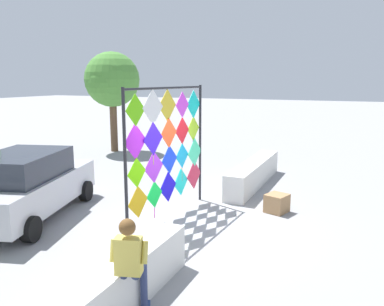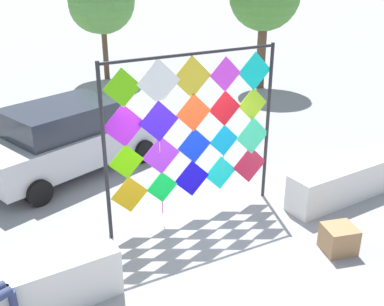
% 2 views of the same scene
% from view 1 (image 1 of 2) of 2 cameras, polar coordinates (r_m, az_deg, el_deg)
% --- Properties ---
extents(ground, '(120.00, 120.00, 0.00)m').
position_cam_1_polar(ground, '(9.44, 0.14, -10.60)').
color(ground, gray).
extents(plaza_ledge_left, '(4.46, 0.63, 0.79)m').
position_cam_1_polar(plaza_ledge_left, '(5.88, -14.01, -20.77)').
color(plaza_ledge_left, silver).
rests_on(plaza_ledge_left, ground).
extents(plaza_ledge_right, '(4.46, 0.63, 0.79)m').
position_cam_1_polar(plaza_ledge_right, '(12.96, 9.09, -2.96)').
color(plaza_ledge_right, silver).
rests_on(plaza_ledge_right, ground).
extents(kite_display_rack, '(3.50, 0.30, 3.29)m').
position_cam_1_polar(kite_display_rack, '(9.45, -3.46, 1.40)').
color(kite_display_rack, '#232328').
rests_on(kite_display_rack, ground).
extents(seated_vendor, '(0.77, 0.58, 1.63)m').
position_cam_1_polar(seated_vendor, '(5.62, -8.89, -15.33)').
color(seated_vendor, navy).
rests_on(seated_vendor, ground).
extents(parked_car, '(4.66, 2.99, 1.67)m').
position_cam_1_polar(parked_car, '(10.58, -23.34, -4.31)').
color(parked_car, '#B7B7BC').
rests_on(parked_car, ground).
extents(cardboard_box_large, '(0.67, 0.65, 0.48)m').
position_cam_1_polar(cardboard_box_large, '(10.49, 12.38, -7.23)').
color(cardboard_box_large, '#9E754C').
rests_on(cardboard_box_large, ground).
extents(tree_broadleaf, '(2.63, 2.59, 4.74)m').
position_cam_1_polar(tree_broadleaf, '(18.92, -11.71, 10.53)').
color(tree_broadleaf, brown).
rests_on(tree_broadleaf, ground).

